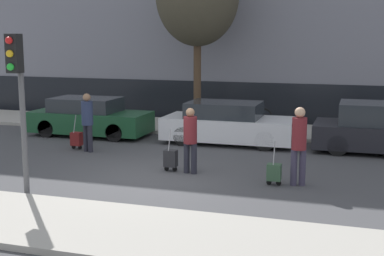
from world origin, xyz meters
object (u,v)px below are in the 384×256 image
(trolley_left, at_px, (77,139))
(parked_car_2, at_px, (381,130))
(pedestrian_right, at_px, (299,141))
(pedestrian_left, at_px, (87,119))
(parked_car_1, at_px, (228,124))
(pedestrian_center, at_px, (190,137))
(traffic_light, at_px, (18,82))
(parked_bicycle, at_px, (249,117))
(trolley_center, at_px, (171,158))
(trolley_right, at_px, (274,172))
(parked_car_0, at_px, (89,118))

(trolley_left, bearing_deg, parked_car_2, 14.83)
(parked_car_2, xyz_separation_m, pedestrian_right, (-1.90, -4.37, 0.37))
(pedestrian_left, bearing_deg, parked_car_1, 56.88)
(pedestrian_left, xyz_separation_m, pedestrian_center, (3.71, -1.52, -0.06))
(traffic_light, bearing_deg, pedestrian_left, 101.17)
(parked_bicycle, bearing_deg, pedestrian_left, -126.33)
(traffic_light, height_order, parked_bicycle, traffic_light)
(parked_car_1, distance_m, parked_bicycle, 2.67)
(trolley_left, distance_m, parked_bicycle, 6.60)
(trolley_left, bearing_deg, traffic_light, -73.47)
(parked_bicycle, bearing_deg, parked_car_1, -93.04)
(trolley_center, height_order, parked_bicycle, trolley_center)
(traffic_light, bearing_deg, parked_car_2, 43.49)
(trolley_right, bearing_deg, parked_car_2, 61.79)
(parked_car_0, relative_size, trolley_right, 3.96)
(pedestrian_center, relative_size, traffic_light, 0.48)
(pedestrian_center, height_order, trolley_center, pedestrian_center)
(parked_car_2, height_order, parked_bicycle, parked_car_2)
(pedestrian_left, distance_m, trolley_center, 3.54)
(trolley_left, bearing_deg, pedestrian_left, -22.28)
(pedestrian_left, bearing_deg, parked_car_2, 39.37)
(parked_bicycle, bearing_deg, pedestrian_center, -90.97)
(pedestrian_center, relative_size, pedestrian_right, 0.91)
(pedestrian_right, bearing_deg, pedestrian_center, 156.98)
(parked_car_1, distance_m, parked_car_2, 4.65)
(trolley_right, bearing_deg, pedestrian_left, 161.40)
(trolley_left, bearing_deg, pedestrian_right, -16.36)
(parked_car_2, relative_size, trolley_left, 3.70)
(parked_car_0, height_order, pedestrian_center, pedestrian_center)
(trolley_left, bearing_deg, parked_car_1, 29.02)
(pedestrian_left, height_order, pedestrian_center, pedestrian_left)
(parked_car_1, bearing_deg, parked_car_2, 0.21)
(parked_car_1, xyz_separation_m, pedestrian_right, (2.74, -4.36, 0.42))
(parked_car_0, relative_size, trolley_center, 3.80)
(pedestrian_center, xyz_separation_m, trolley_right, (2.19, -0.46, -0.63))
(parked_car_0, relative_size, parked_car_1, 0.99)
(pedestrian_left, relative_size, pedestrian_right, 0.96)
(parked_car_2, bearing_deg, traffic_light, -136.51)
(pedestrian_center, relative_size, parked_bicycle, 0.94)
(trolley_left, bearing_deg, parked_car_0, 108.47)
(parked_car_2, bearing_deg, pedestrian_center, -138.62)
(trolley_left, height_order, pedestrian_center, pedestrian_center)
(parked_bicycle, bearing_deg, trolley_right, -73.88)
(trolley_left, relative_size, pedestrian_center, 0.64)
(trolley_center, bearing_deg, trolley_left, 155.47)
(parked_car_0, relative_size, parked_bicycle, 2.34)
(pedestrian_right, relative_size, traffic_light, 0.53)
(parked_car_1, xyz_separation_m, pedestrian_center, (0.03, -4.05, 0.31))
(trolley_center, relative_size, pedestrian_right, 0.60)
(parked_car_0, xyz_separation_m, trolley_right, (7.14, -4.39, -0.32))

